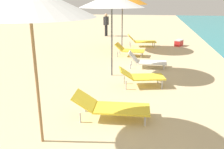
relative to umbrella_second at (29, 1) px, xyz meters
name	(u,v)px	position (x,y,z in m)	size (l,w,h in m)	color
umbrella_second	(29,1)	(0.00, 0.00, 0.00)	(2.05, 2.05, 2.74)	olive
lounger_second_shoreside	(111,106)	(1.06, 1.08, -2.16)	(1.66, 0.70, 0.55)	yellow
umbrella_third	(112,0)	(0.54, 4.13, -0.02)	(2.04, 2.04, 2.70)	#4C4C51
lounger_third_shoreside	(146,61)	(1.64, 5.30, -2.18)	(1.42, 0.64, 0.59)	white
lounger_third_inland	(141,76)	(1.58, 3.23, -2.12)	(1.41, 0.89, 0.55)	yellow
lounger_farthest_shoreside	(141,41)	(1.19, 9.46, -2.12)	(1.58, 0.88, 0.64)	yellow
lounger_farthest_inland	(129,50)	(0.81, 7.10, -2.15)	(1.33, 0.71, 0.57)	yellow
person_walking_near	(106,23)	(-1.41, 12.94, -1.53)	(0.32, 0.41, 1.52)	#262628
cooler_box	(179,43)	(3.22, 9.99, -2.26)	(0.53, 0.64, 0.35)	red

